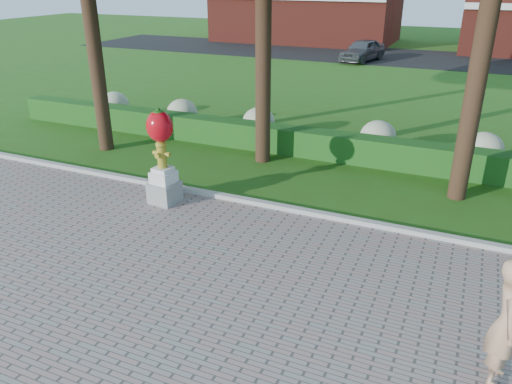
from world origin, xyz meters
The scene contains 8 objects.
ground centered at (0.00, 0.00, 0.00)m, with size 100.00×100.00×0.00m, color #2D5816.
curb centered at (0.00, 3.00, 0.07)m, with size 40.00×0.18×0.15m, color #ADADA5.
lawn_hedge centered at (0.00, 7.00, 0.40)m, with size 24.00×0.70×0.80m, color #1D4E16.
hydrangea_row centered at (0.57, 8.00, 0.55)m, with size 20.10×1.10×0.99m.
street centered at (0.00, 28.00, 0.01)m, with size 50.00×8.00×0.02m, color black.
hydrant_sculpture centered at (-2.99, 2.26, 1.27)m, with size 0.69×0.69×2.33m.
woman centered at (4.38, -0.85, 0.98)m, with size 0.69×0.45×1.89m, color tan.
parked_car centered at (-3.38, 25.33, 0.69)m, with size 1.59×3.94×1.34m, color #464A4E.
Camera 1 is at (3.49, -6.97, 5.17)m, focal length 35.00 mm.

